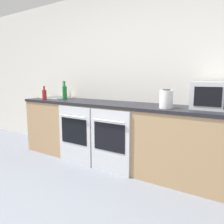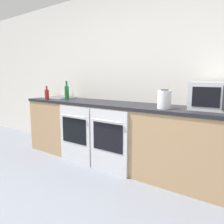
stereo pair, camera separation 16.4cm
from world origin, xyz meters
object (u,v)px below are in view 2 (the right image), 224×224
object	(u,v)px
oven_right	(108,141)
bottle_green	(67,92)
oven_left	(75,134)
sink	(60,97)
kettle	(164,99)
microwave	(214,96)
bottle_red	(47,94)

from	to	relation	value
oven_right	bottle_green	bearing A→B (deg)	164.46
oven_left	sink	xyz separation A→B (m)	(-0.79, 0.42, 0.49)
bottle_green	kettle	world-z (taller)	bottle_green
microwave	sink	distance (m)	2.58
oven_right	kettle	size ratio (longest dim) A/B	3.78
oven_left	oven_right	world-z (taller)	same
microwave	bottle_red	distance (m)	2.52
bottle_green	microwave	bearing A→B (deg)	2.36
oven_left	oven_right	bearing A→B (deg)	0.00
bottle_green	kettle	size ratio (longest dim) A/B	1.36
oven_right	sink	distance (m)	1.55
bottle_green	kettle	distance (m)	1.78
bottle_red	oven_left	bearing A→B (deg)	-6.52
oven_left	bottle_green	xyz separation A→B (m)	(-0.48, 0.30, 0.59)
bottle_red	sink	xyz separation A→B (m)	(-0.07, 0.34, -0.07)
oven_right	microwave	size ratio (longest dim) A/B	1.81
bottle_red	sink	distance (m)	0.35
oven_right	oven_left	bearing A→B (deg)	180.00
kettle	oven_right	bearing A→B (deg)	-164.29
microwave	bottle_green	bearing A→B (deg)	-177.64
oven_left	bottle_red	size ratio (longest dim) A/B	3.78
sink	kettle	bearing A→B (deg)	-6.34
oven_left	bottle_red	xyz separation A→B (m)	(-0.72, 0.08, 0.56)
sink	bottle_green	bearing A→B (deg)	-20.65
oven_left	kettle	distance (m)	1.43
oven_left	bottle_green	size ratio (longest dim) A/B	2.78
oven_left	oven_right	distance (m)	0.62
oven_right	sink	size ratio (longest dim) A/B	1.82
oven_right	sink	bearing A→B (deg)	163.31
bottle_green	sink	distance (m)	0.35
bottle_red	microwave	bearing A→B (deg)	7.21
oven_right	microwave	distance (m)	1.38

